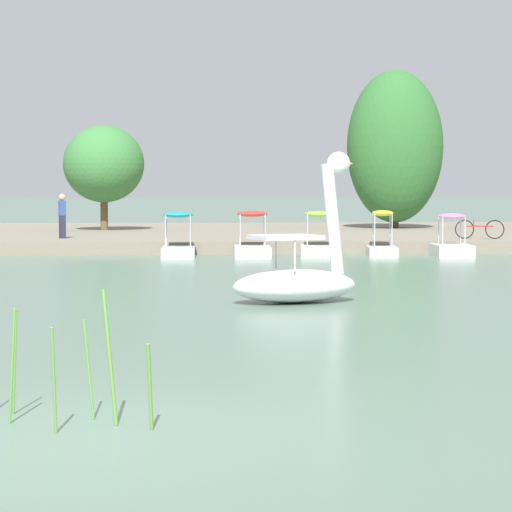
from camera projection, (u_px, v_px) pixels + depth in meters
ground_plane at (87, 438)px, 9.45m from camera, size 679.61×679.61×0.00m
shore_bank_far at (169, 235)px, 47.92m from camera, size 129.92×22.97×0.43m
swan_boat at (298, 275)px, 20.93m from camera, size 2.85×2.06×2.97m
pedal_boat_teal at (178, 242)px, 35.22m from camera, size 1.10×2.06×1.51m
pedal_boat_red at (252, 244)px, 35.42m from camera, size 1.26×2.26×1.54m
pedal_boat_lime at (319, 243)px, 35.73m from camera, size 1.44×2.17×1.52m
pedal_boat_yellow at (382, 243)px, 35.92m from camera, size 1.13×1.82×1.55m
pedal_boat_pink at (452, 245)px, 35.53m from camera, size 1.29×2.15×1.45m
tree_willow_overhanging at (395, 147)px, 50.24m from camera, size 5.63×5.40×7.46m
tree_broadleaf_behind_dock at (104, 164)px, 47.74m from camera, size 3.67×3.99×4.71m
person_on_path at (62, 214)px, 39.58m from camera, size 0.30×0.30×1.66m
bicycle_parked at (480, 229)px, 39.27m from camera, size 1.75×0.45×0.71m
reed_clump_foreground at (38, 367)px, 9.90m from camera, size 1.94×1.06×1.41m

